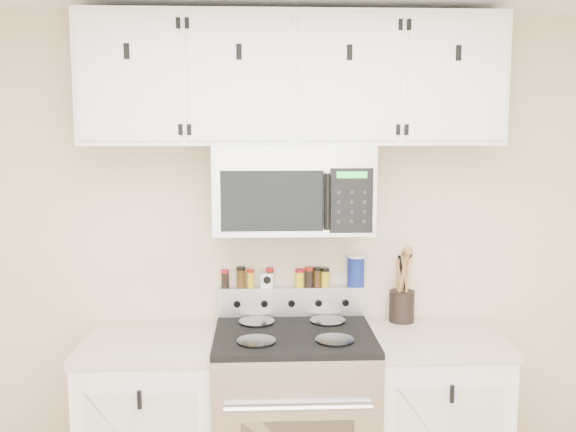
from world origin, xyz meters
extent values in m
cube|color=#BCB08D|center=(0.00, 1.75, 1.25)|extent=(3.50, 0.01, 2.50)
cube|color=#B7B7BA|center=(0.00, 1.43, 0.46)|extent=(0.76, 0.65, 0.92)
cube|color=black|center=(0.00, 1.43, 0.94)|extent=(0.76, 0.65, 0.03)
cube|color=#B7B7BA|center=(0.00, 1.71, 1.03)|extent=(0.76, 0.08, 0.15)
cylinder|color=black|center=(-0.18, 1.28, 0.96)|extent=(0.18, 0.18, 0.01)
cylinder|color=black|center=(0.18, 1.28, 0.96)|extent=(0.18, 0.18, 0.01)
cylinder|color=black|center=(-0.18, 1.57, 0.96)|extent=(0.18, 0.18, 0.01)
cylinder|color=black|center=(0.18, 1.57, 0.96)|extent=(0.18, 0.18, 0.01)
cube|color=white|center=(-0.69, 1.45, 0.44)|extent=(0.62, 0.60, 0.88)
cube|color=tan|center=(-0.69, 1.45, 0.90)|extent=(0.64, 0.62, 0.04)
cube|color=white|center=(0.69, 1.45, 0.44)|extent=(0.62, 0.60, 0.88)
cube|color=tan|center=(0.69, 1.45, 0.90)|extent=(0.64, 0.62, 0.04)
cube|color=#9E9EA3|center=(0.00, 1.56, 1.63)|extent=(0.76, 0.38, 0.42)
cube|color=#B7B7BA|center=(0.00, 1.36, 1.80)|extent=(0.73, 0.01, 0.08)
cube|color=black|center=(-0.10, 1.36, 1.59)|extent=(0.47, 0.01, 0.28)
cube|color=black|center=(0.26, 1.36, 1.59)|extent=(0.20, 0.01, 0.30)
cylinder|color=black|center=(0.15, 1.33, 1.59)|extent=(0.03, 0.03, 0.26)
cube|color=white|center=(0.00, 1.58, 2.15)|extent=(2.00, 0.33, 0.62)
cube|color=white|center=(-0.75, 1.41, 2.15)|extent=(0.46, 0.01, 0.57)
cube|color=black|center=(-0.75, 1.41, 2.26)|extent=(0.02, 0.01, 0.07)
cube|color=white|center=(-0.25, 1.41, 2.15)|extent=(0.46, 0.01, 0.57)
cube|color=black|center=(-0.25, 1.41, 2.26)|extent=(0.03, 0.01, 0.07)
cube|color=white|center=(0.25, 1.41, 2.15)|extent=(0.46, 0.01, 0.57)
cube|color=black|center=(0.25, 1.41, 2.26)|extent=(0.03, 0.01, 0.07)
cube|color=white|center=(0.75, 1.41, 2.15)|extent=(0.46, 0.01, 0.57)
cube|color=black|center=(0.75, 1.41, 2.26)|extent=(0.02, 0.01, 0.07)
cylinder|color=black|center=(0.58, 1.66, 1.00)|extent=(0.13, 0.13, 0.16)
cylinder|color=olive|center=(0.58, 1.66, 1.13)|extent=(0.02, 0.02, 0.30)
cylinder|color=olive|center=(0.60, 1.65, 1.14)|extent=(0.02, 0.02, 0.33)
cylinder|color=olive|center=(0.55, 1.67, 1.12)|extent=(0.02, 0.02, 0.28)
cylinder|color=black|center=(0.59, 1.68, 1.12)|extent=(0.02, 0.02, 0.29)
cylinder|color=olive|center=(0.56, 1.64, 1.13)|extent=(0.02, 0.02, 0.32)
cube|color=white|center=(-0.13, 1.71, 1.14)|extent=(0.07, 0.06, 0.08)
cylinder|color=navy|center=(0.34, 1.71, 1.18)|extent=(0.09, 0.09, 0.15)
cylinder|color=white|center=(0.34, 1.71, 1.26)|extent=(0.09, 0.09, 0.01)
cylinder|color=black|center=(-0.34, 1.71, 1.14)|extent=(0.04, 0.04, 0.08)
cylinder|color=#B20D1C|center=(-0.34, 1.71, 1.19)|extent=(0.04, 0.04, 0.02)
cylinder|color=#472D11|center=(-0.26, 1.71, 1.15)|extent=(0.04, 0.04, 0.09)
cylinder|color=black|center=(-0.26, 1.71, 1.20)|extent=(0.05, 0.05, 0.02)
cylinder|color=gold|center=(-0.21, 1.71, 1.14)|extent=(0.04, 0.04, 0.08)
cylinder|color=#B11C0D|center=(-0.21, 1.71, 1.19)|extent=(0.04, 0.04, 0.02)
cylinder|color=#3A1C0E|center=(-0.11, 1.71, 1.14)|extent=(0.04, 0.04, 0.09)
cylinder|color=#AB0D10|center=(-0.11, 1.71, 1.19)|extent=(0.04, 0.04, 0.02)
cylinder|color=gold|center=(0.05, 1.71, 1.14)|extent=(0.04, 0.04, 0.08)
cylinder|color=maroon|center=(0.05, 1.71, 1.18)|extent=(0.05, 0.05, 0.02)
cylinder|color=black|center=(0.09, 1.71, 1.14)|extent=(0.04, 0.04, 0.09)
cylinder|color=#A4140C|center=(0.09, 1.71, 1.19)|extent=(0.04, 0.04, 0.02)
cylinder|color=#40250F|center=(0.14, 1.71, 1.14)|extent=(0.04, 0.04, 0.08)
cylinder|color=black|center=(0.14, 1.71, 1.19)|extent=(0.04, 0.04, 0.02)
cylinder|color=gold|center=(0.18, 1.71, 1.14)|extent=(0.04, 0.04, 0.08)
cylinder|color=black|center=(0.18, 1.71, 1.19)|extent=(0.04, 0.04, 0.02)
camera|label=1|loc=(-0.16, -1.55, 1.92)|focal=40.00mm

